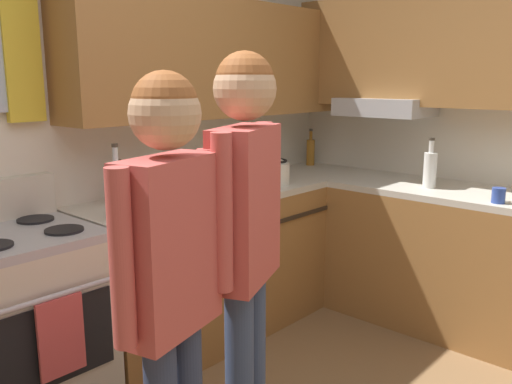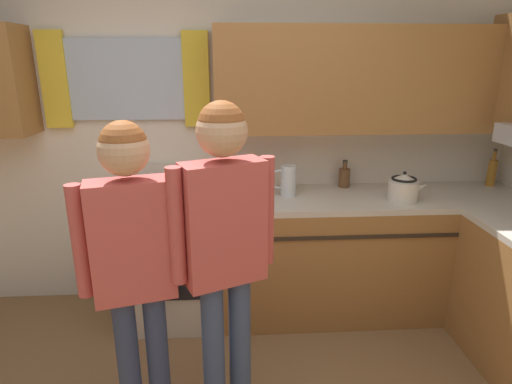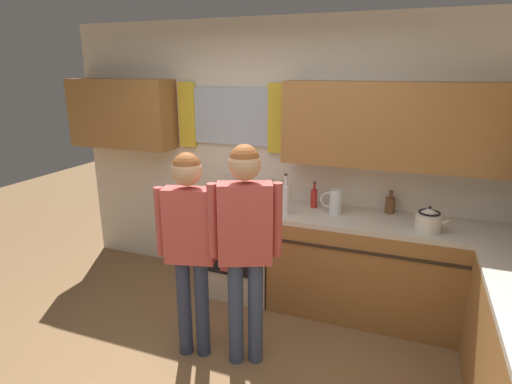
{
  "view_description": "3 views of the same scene",
  "coord_description": "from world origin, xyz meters",
  "px_view_note": "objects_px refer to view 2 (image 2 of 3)",
  "views": [
    {
      "loc": [
        -1.25,
        -0.79,
        1.56
      ],
      "look_at": [
        0.44,
        0.74,
        1.09
      ],
      "focal_mm": 37.74,
      "sensor_mm": 36.0,
      "label": 1
    },
    {
      "loc": [
        0.19,
        -1.29,
        1.83
      ],
      "look_at": [
        0.32,
        0.85,
        1.16
      ],
      "focal_mm": 30.02,
      "sensor_mm": 36.0,
      "label": 2
    },
    {
      "loc": [
        1.2,
        -1.98,
        2.13
      ],
      "look_at": [
        0.11,
        0.87,
        1.24
      ],
      "focal_mm": 29.5,
      "sensor_mm": 36.0,
      "label": 3
    }
  ],
  "objects_px": {
    "adult_in_plaid": "(224,236)",
    "water_pitcher": "(287,181)",
    "bottle_sauce_red": "(256,179)",
    "bottle_squat_brown": "(344,177)",
    "bottle_tall_clear": "(229,184)",
    "bottle_oil_amber": "(492,172)",
    "stove_oven": "(169,256)",
    "adult_left": "(133,253)",
    "stovetop_kettle": "(403,187)"
  },
  "relations": [
    {
      "from": "water_pitcher",
      "to": "adult_left",
      "type": "xyz_separation_m",
      "value": [
        -0.84,
        -1.1,
        -0.01
      ]
    },
    {
      "from": "stovetop_kettle",
      "to": "adult_in_plaid",
      "type": "bearing_deg",
      "value": -143.85
    },
    {
      "from": "bottle_sauce_red",
      "to": "bottle_tall_clear",
      "type": "bearing_deg",
      "value": -125.61
    },
    {
      "from": "stove_oven",
      "to": "bottle_sauce_red",
      "type": "xyz_separation_m",
      "value": [
        0.64,
        0.14,
        0.53
      ]
    },
    {
      "from": "bottle_squat_brown",
      "to": "bottle_tall_clear",
      "type": "bearing_deg",
      "value": -157.57
    },
    {
      "from": "bottle_oil_amber",
      "to": "water_pitcher",
      "type": "bearing_deg",
      "value": -174.39
    },
    {
      "from": "stove_oven",
      "to": "stovetop_kettle",
      "type": "xyz_separation_m",
      "value": [
        1.62,
        -0.13,
        0.53
      ]
    },
    {
      "from": "stovetop_kettle",
      "to": "bottle_squat_brown",
      "type": "bearing_deg",
      "value": 132.06
    },
    {
      "from": "water_pitcher",
      "to": "adult_left",
      "type": "relative_size",
      "value": 0.14
    },
    {
      "from": "stove_oven",
      "to": "adult_in_plaid",
      "type": "height_order",
      "value": "adult_in_plaid"
    },
    {
      "from": "stovetop_kettle",
      "to": "adult_in_plaid",
      "type": "xyz_separation_m",
      "value": [
        -1.2,
        -0.88,
        0.05
      ]
    },
    {
      "from": "stove_oven",
      "to": "bottle_oil_amber",
      "type": "height_order",
      "value": "bottle_oil_amber"
    },
    {
      "from": "stove_oven",
      "to": "water_pitcher",
      "type": "distance_m",
      "value": 1.01
    },
    {
      "from": "bottle_tall_clear",
      "to": "bottle_squat_brown",
      "type": "bearing_deg",
      "value": 22.43
    },
    {
      "from": "bottle_sauce_red",
      "to": "adult_left",
      "type": "bearing_deg",
      "value": -117.4
    },
    {
      "from": "bottle_squat_brown",
      "to": "adult_in_plaid",
      "type": "distance_m",
      "value": 1.52
    },
    {
      "from": "stovetop_kettle",
      "to": "water_pitcher",
      "type": "bearing_deg",
      "value": 168.63
    },
    {
      "from": "bottle_squat_brown",
      "to": "adult_in_plaid",
      "type": "height_order",
      "value": "adult_in_plaid"
    },
    {
      "from": "bottle_oil_amber",
      "to": "bottle_sauce_red",
      "type": "relative_size",
      "value": 1.16
    },
    {
      "from": "bottle_oil_amber",
      "to": "adult_left",
      "type": "xyz_separation_m",
      "value": [
        -2.42,
        -1.25,
        -0.01
      ]
    },
    {
      "from": "bottle_squat_brown",
      "to": "stovetop_kettle",
      "type": "bearing_deg",
      "value": -47.94
    },
    {
      "from": "bottle_sauce_red",
      "to": "adult_left",
      "type": "height_order",
      "value": "adult_left"
    },
    {
      "from": "stove_oven",
      "to": "adult_left",
      "type": "bearing_deg",
      "value": -89.15
    },
    {
      "from": "bottle_sauce_red",
      "to": "water_pitcher",
      "type": "relative_size",
      "value": 1.12
    },
    {
      "from": "water_pitcher",
      "to": "adult_in_plaid",
      "type": "distance_m",
      "value": 1.12
    },
    {
      "from": "stove_oven",
      "to": "bottle_sauce_red",
      "type": "distance_m",
      "value": 0.84
    },
    {
      "from": "bottle_tall_clear",
      "to": "stovetop_kettle",
      "type": "distance_m",
      "value": 1.18
    },
    {
      "from": "stovetop_kettle",
      "to": "stove_oven",
      "type": "bearing_deg",
      "value": 175.49
    },
    {
      "from": "bottle_squat_brown",
      "to": "adult_in_plaid",
      "type": "xyz_separation_m",
      "value": [
        -0.89,
        -1.23,
        0.07
      ]
    },
    {
      "from": "bottle_squat_brown",
      "to": "bottle_sauce_red",
      "type": "bearing_deg",
      "value": -172.71
    },
    {
      "from": "bottle_oil_amber",
      "to": "stovetop_kettle",
      "type": "distance_m",
      "value": 0.87
    },
    {
      "from": "stovetop_kettle",
      "to": "water_pitcher",
      "type": "height_order",
      "value": "water_pitcher"
    },
    {
      "from": "bottle_squat_brown",
      "to": "adult_left",
      "type": "relative_size",
      "value": 0.13
    },
    {
      "from": "adult_in_plaid",
      "to": "water_pitcher",
      "type": "bearing_deg",
      "value": 67.41
    },
    {
      "from": "bottle_sauce_red",
      "to": "bottle_squat_brown",
      "type": "relative_size",
      "value": 1.2
    },
    {
      "from": "bottle_sauce_red",
      "to": "stovetop_kettle",
      "type": "xyz_separation_m",
      "value": [
        0.98,
        -0.26,
        0.0
      ]
    },
    {
      "from": "bottle_squat_brown",
      "to": "water_pitcher",
      "type": "height_order",
      "value": "water_pitcher"
    },
    {
      "from": "bottle_sauce_red",
      "to": "bottle_squat_brown",
      "type": "xyz_separation_m",
      "value": [
        0.67,
        0.09,
        -0.02
      ]
    },
    {
      "from": "bottle_tall_clear",
      "to": "water_pitcher",
      "type": "height_order",
      "value": "bottle_tall_clear"
    },
    {
      "from": "adult_in_plaid",
      "to": "bottle_sauce_red",
      "type": "bearing_deg",
      "value": 79.17
    },
    {
      "from": "bottle_tall_clear",
      "to": "bottle_oil_amber",
      "type": "bearing_deg",
      "value": 9.1
    },
    {
      "from": "bottle_tall_clear",
      "to": "stovetop_kettle",
      "type": "bearing_deg",
      "value": 0.36
    },
    {
      "from": "stove_oven",
      "to": "bottle_tall_clear",
      "type": "height_order",
      "value": "bottle_tall_clear"
    },
    {
      "from": "water_pitcher",
      "to": "adult_in_plaid",
      "type": "height_order",
      "value": "adult_in_plaid"
    },
    {
      "from": "stovetop_kettle",
      "to": "water_pitcher",
      "type": "relative_size",
      "value": 1.24
    },
    {
      "from": "stovetop_kettle",
      "to": "adult_in_plaid",
      "type": "distance_m",
      "value": 1.49
    },
    {
      "from": "adult_left",
      "to": "water_pitcher",
      "type": "bearing_deg",
      "value": 52.67
    },
    {
      "from": "stove_oven",
      "to": "bottle_tall_clear",
      "type": "relative_size",
      "value": 3.0
    },
    {
      "from": "stove_oven",
      "to": "bottle_oil_amber",
      "type": "relative_size",
      "value": 3.85
    },
    {
      "from": "bottle_oil_amber",
      "to": "bottle_tall_clear",
      "type": "xyz_separation_m",
      "value": [
        -1.99,
        -0.32,
        0.03
      ]
    }
  ]
}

